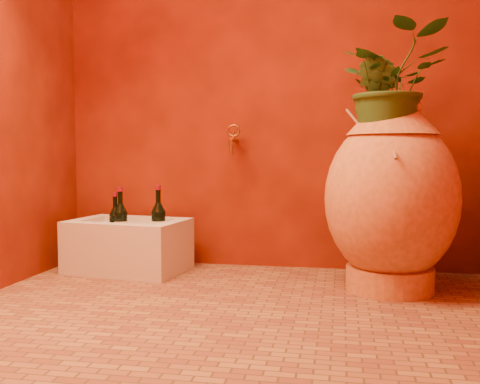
% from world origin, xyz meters
% --- Properties ---
extents(floor, '(2.50, 2.50, 0.00)m').
position_xyz_m(floor, '(0.00, 0.00, 0.00)').
color(floor, brown).
rests_on(floor, ground).
extents(wall_back, '(2.50, 0.02, 2.50)m').
position_xyz_m(wall_back, '(0.00, 1.00, 1.25)').
color(wall_back, '#4F1204').
rests_on(wall_back, ground).
extents(amphora, '(0.82, 0.82, 0.93)m').
position_xyz_m(amphora, '(0.68, 0.53, 0.46)').
color(amphora, orange).
rests_on(amphora, floor).
extents(stone_basin, '(0.70, 0.52, 0.30)m').
position_xyz_m(stone_basin, '(-0.78, 0.71, 0.14)').
color(stone_basin, beige).
rests_on(stone_basin, floor).
extents(wine_bottle_a, '(0.08, 0.08, 0.34)m').
position_xyz_m(wine_bottle_a, '(-0.58, 0.68, 0.29)').
color(wine_bottle_a, black).
rests_on(wine_bottle_a, stone_basin).
extents(wine_bottle_b, '(0.07, 0.07, 0.30)m').
position_xyz_m(wine_bottle_b, '(-0.84, 0.66, 0.27)').
color(wine_bottle_b, black).
rests_on(wine_bottle_b, stone_basin).
extents(wine_bottle_c, '(0.08, 0.08, 0.33)m').
position_xyz_m(wine_bottle_c, '(-0.80, 0.66, 0.28)').
color(wine_bottle_c, black).
rests_on(wine_bottle_c, stone_basin).
extents(wall_tap, '(0.08, 0.16, 0.18)m').
position_xyz_m(wall_tap, '(-0.20, 0.91, 0.78)').
color(wall_tap, '#956022').
rests_on(wall_tap, wall_back).
extents(plant_main, '(0.58, 0.52, 0.56)m').
position_xyz_m(plant_main, '(0.67, 0.52, 1.01)').
color(plant_main, '#254819').
rests_on(plant_main, amphora).
extents(plant_side, '(0.28, 0.28, 0.40)m').
position_xyz_m(plant_side, '(0.60, 0.50, 0.94)').
color(plant_side, '#254819').
rests_on(plant_side, amphora).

